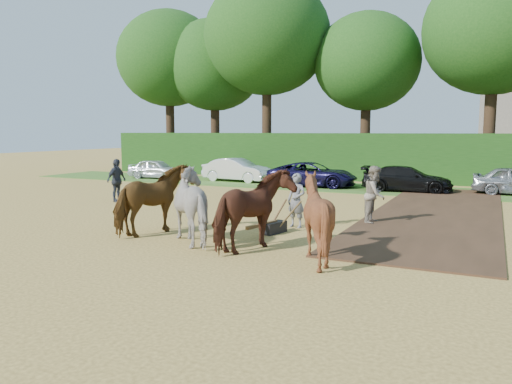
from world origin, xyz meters
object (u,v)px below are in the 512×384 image
at_px(spectator_near, 375,194).
at_px(spectator_far, 117,180).
at_px(church, 507,41).
at_px(parked_cars, 486,181).
at_px(plough_team, 228,208).

bearing_deg(spectator_near, spectator_far, 92.59).
xyz_separation_m(spectator_near, church, (4.24, 51.01, 12.75)).
height_order(parked_cars, church, church).
distance_m(spectator_far, parked_cars, 17.73).
xyz_separation_m(plough_team, church, (7.12, 56.19, 12.67)).
distance_m(spectator_near, plough_team, 5.92).
xyz_separation_m(spectator_far, church, (15.75, 50.78, 12.77)).
relative_size(spectator_near, plough_team, 0.27).
height_order(spectator_near, church, church).
distance_m(spectator_near, spectator_far, 11.51).
bearing_deg(parked_cars, spectator_near, -108.26).
relative_size(plough_team, parked_cars, 0.18).
distance_m(spectator_near, parked_cars, 10.52).
bearing_deg(spectator_far, parked_cars, -56.32).
distance_m(plough_team, parked_cars, 16.37).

